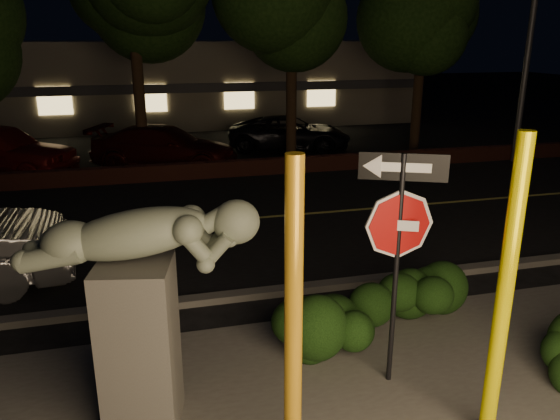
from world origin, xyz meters
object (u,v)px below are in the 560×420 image
at_px(yellow_pole_left, 293,336).
at_px(signpost, 399,225).
at_px(yellow_pole_right, 504,298).
at_px(parked_car_dark, 290,133).
at_px(sculpture, 140,294).
at_px(parked_car_darkred, 165,147).

distance_m(yellow_pole_left, signpost, 2.18).
bearing_deg(yellow_pole_right, signpost, 115.61).
distance_m(yellow_pole_right, parked_car_dark, 16.14).
bearing_deg(sculpture, parked_car_dark, 80.59).
bearing_deg(parked_car_dark, yellow_pole_left, -176.78).
height_order(yellow_pole_right, parked_car_darkred, yellow_pole_right).
distance_m(yellow_pole_left, sculpture, 1.82).
relative_size(parked_car_darkred, parked_car_dark, 1.04).
xyz_separation_m(yellow_pole_right, signpost, (-0.59, 1.22, 0.41)).
height_order(parked_car_darkred, parked_car_dark, parked_car_darkred).
bearing_deg(signpost, parked_car_dark, 103.85).
height_order(signpost, parked_car_dark, signpost).
xyz_separation_m(sculpture, parked_car_darkred, (0.89, 12.92, -0.93)).
bearing_deg(yellow_pole_right, parked_car_dark, 82.29).
height_order(yellow_pole_left, parked_car_dark, yellow_pole_left).
distance_m(yellow_pole_right, parked_car_darkred, 14.35).
relative_size(yellow_pole_right, parked_car_darkred, 0.70).
bearing_deg(sculpture, parked_car_darkred, 97.79).
bearing_deg(parked_car_darkred, yellow_pole_left, -156.06).
relative_size(yellow_pole_left, parked_car_darkred, 0.69).
bearing_deg(parked_car_dark, sculpture, 177.42).
height_order(yellow_pole_right, signpost, yellow_pole_right).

